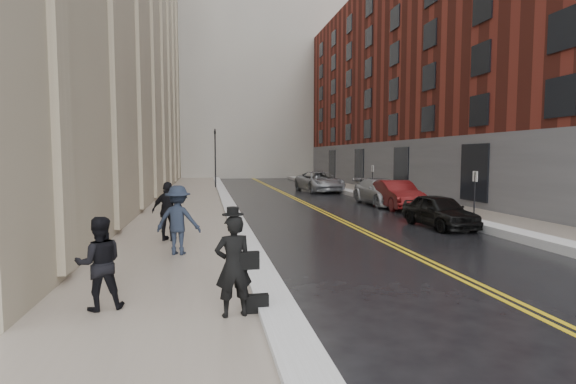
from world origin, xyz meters
name	(u,v)px	position (x,y,z in m)	size (l,w,h in m)	color
ground	(362,284)	(0.00, 0.00, 0.00)	(160.00, 160.00, 0.00)	black
sidewalk_left	(186,206)	(-4.50, 16.00, 0.07)	(4.00, 64.00, 0.15)	gray
sidewalk_right	(413,202)	(9.00, 16.00, 0.07)	(3.00, 64.00, 0.15)	gray
lane_stripe_a	(307,205)	(2.38, 16.00, 0.00)	(0.12, 64.00, 0.01)	gold
lane_stripe_b	(311,205)	(2.62, 16.00, 0.00)	(0.12, 64.00, 0.01)	gold
snow_ridge_left	(228,205)	(-2.20, 16.00, 0.13)	(0.70, 60.80, 0.26)	silver
snow_ridge_right	(385,201)	(7.15, 16.00, 0.15)	(0.85, 60.80, 0.30)	silver
building_right	(477,77)	(17.50, 23.00, 9.00)	(14.00, 50.00, 18.00)	maroon
tower_far_right	(309,42)	(14.00, 66.00, 22.00)	(22.00, 18.00, 44.00)	slate
traffic_signal	(215,153)	(-2.60, 30.00, 3.08)	(0.18, 0.15, 5.20)	black
parking_sign_near	(475,191)	(7.90, 8.00, 1.36)	(0.06, 0.35, 2.23)	black
parking_sign_far	(372,178)	(7.90, 20.00, 1.36)	(0.06, 0.35, 2.23)	black
car_black	(439,211)	(5.79, 7.11, 0.67)	(1.57, 3.91, 1.33)	black
car_maroon	(396,195)	(6.80, 13.56, 0.77)	(1.62, 4.65, 1.53)	#4E0E0E
car_silver_near	(382,192)	(6.80, 15.63, 0.76)	(2.13, 5.23, 1.52)	#A9ABB0
car_silver_far	(319,182)	(5.56, 25.58, 0.81)	(2.70, 5.85, 1.63)	#999BA1
pedestrian_main	(233,266)	(-2.97, -1.89, 1.02)	(0.63, 0.42, 1.74)	black
pedestrian_a	(99,263)	(-5.28, -1.12, 0.98)	(0.81, 0.63, 1.66)	black
pedestrian_b	(178,220)	(-4.18, 3.23, 1.11)	(1.23, 0.71, 1.91)	#1B2332
pedestrian_c	(168,211)	(-4.61, 5.36, 1.10)	(1.11, 0.46, 1.90)	black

